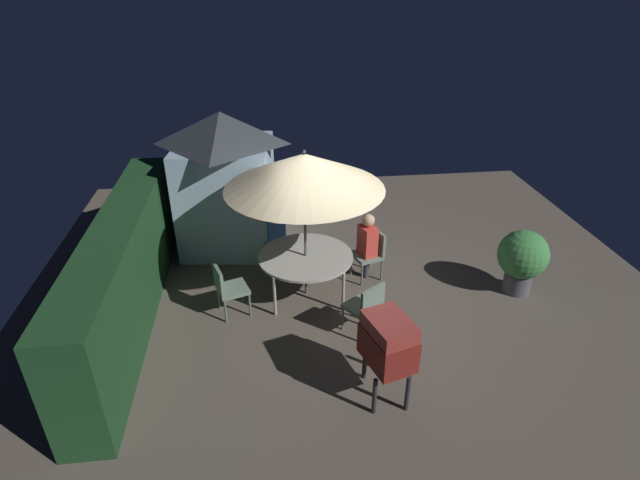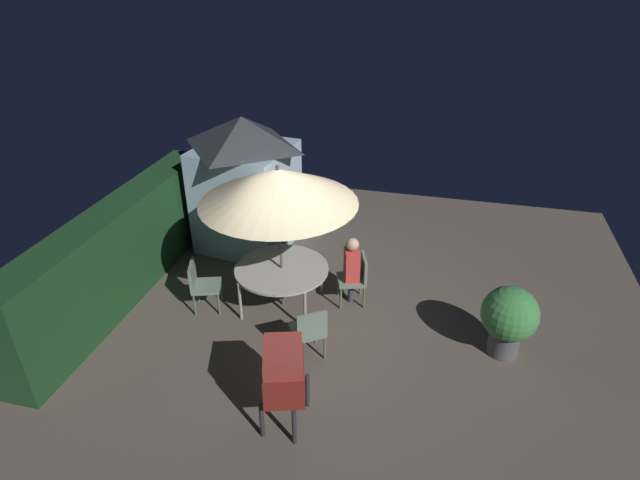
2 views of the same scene
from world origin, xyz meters
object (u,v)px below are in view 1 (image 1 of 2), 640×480
object	(u,v)px
bbq_grill	(388,343)
person_in_red	(368,239)
chair_toward_hedge	(227,287)
chair_toward_house	(366,305)
potted_plant_by_shed	(522,258)
patio_umbrella	(304,171)
patio_table	(306,258)
garden_shed	(226,181)
person_in_blue	(274,225)
chair_near_shed	(371,251)
chair_far_side	(273,236)

from	to	relation	value
bbq_grill	person_in_red	bearing A→B (deg)	-6.53
chair_toward_hedge	chair_toward_house	size ratio (longest dim) A/B	1.00
bbq_grill	potted_plant_by_shed	size ratio (longest dim) A/B	1.05
patio_umbrella	patio_table	bearing A→B (deg)	-104.04
garden_shed	person_in_red	bearing A→B (deg)	-122.55
chair_toward_house	patio_table	bearing A→B (deg)	33.82
potted_plant_by_shed	person_in_blue	size ratio (longest dim) A/B	0.91
patio_table	bbq_grill	world-z (taller)	bbq_grill
potted_plant_by_shed	garden_shed	bearing A→B (deg)	65.03
garden_shed	patio_table	world-z (taller)	garden_shed
chair_near_shed	patio_table	bearing A→B (deg)	108.45
patio_table	person_in_blue	xyz separation A→B (m)	(1.12, 0.47, 0.08)
chair_toward_hedge	garden_shed	bearing A→B (deg)	1.26
chair_near_shed	person_in_blue	bearing A→B (deg)	66.74
bbq_grill	chair_toward_house	size ratio (longest dim) A/B	1.33
patio_umbrella	bbq_grill	distance (m)	2.91
chair_far_side	potted_plant_by_shed	world-z (taller)	potted_plant_by_shed
patio_umbrella	person_in_blue	bearing A→B (deg)	22.68
garden_shed	potted_plant_by_shed	xyz separation A→B (m)	(-2.31, -4.97, -0.71)
patio_umbrella	chair_far_side	distance (m)	2.15
patio_umbrella	garden_shed	bearing A→B (deg)	34.56
chair_toward_house	person_in_blue	xyz separation A→B (m)	(2.30, 1.26, 0.26)
bbq_grill	chair_toward_house	xyz separation A→B (m)	(1.24, 0.01, -0.33)
patio_table	person_in_blue	distance (m)	1.22
person_in_blue	chair_toward_hedge	bearing A→B (deg)	152.06
patio_table	patio_umbrella	xyz separation A→B (m)	(0.00, 0.00, 1.53)
garden_shed	chair_toward_hedge	size ratio (longest dim) A/B	2.99
chair_near_shed	chair_toward_hedge	distance (m)	2.63
person_in_blue	chair_near_shed	bearing A→B (deg)	-113.26
chair_far_side	potted_plant_by_shed	distance (m)	4.42
patio_umbrella	person_in_red	xyz separation A→B (m)	(0.37, -1.12, -1.45)
bbq_grill	person_in_blue	xyz separation A→B (m)	(3.54, 1.27, -0.06)
patio_table	chair_toward_house	world-z (taller)	chair_toward_house
patio_umbrella	chair_toward_house	world-z (taller)	patio_umbrella
potted_plant_by_shed	patio_table	bearing A→B (deg)	84.24
patio_umbrella	person_in_blue	distance (m)	1.89
chair_far_side	potted_plant_by_shed	bearing A→B (deg)	-110.77
chair_near_shed	person_in_red	distance (m)	0.28
chair_near_shed	chair_toward_house	world-z (taller)	same
bbq_grill	chair_near_shed	bearing A→B (deg)	-8.09
chair_toward_hedge	patio_umbrella	bearing A→B (deg)	-71.68
patio_umbrella	bbq_grill	size ratio (longest dim) A/B	2.15
patio_umbrella	potted_plant_by_shed	distance (m)	3.97
patio_table	person_in_blue	size ratio (longest dim) A/B	1.25
chair_toward_hedge	person_in_red	distance (m)	2.55
chair_toward_house	garden_shed	bearing A→B (deg)	34.28
person_in_red	chair_near_shed	bearing A→B (deg)	-71.55
chair_near_shed	chair_toward_hedge	xyz separation A→B (m)	(-0.83, 2.49, 0.00)
chair_near_shed	chair_far_side	xyz separation A→B (m)	(0.80, 1.70, 0.00)
patio_table	chair_near_shed	world-z (taller)	chair_near_shed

